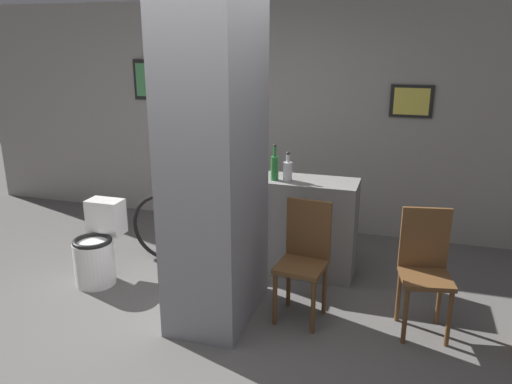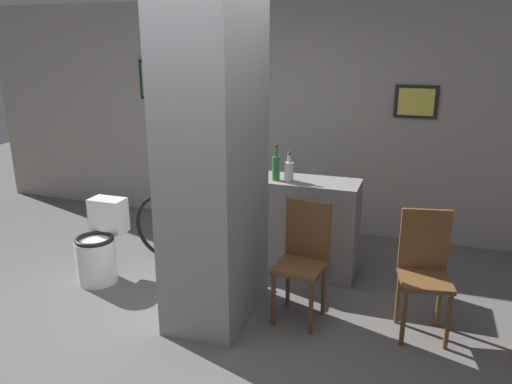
# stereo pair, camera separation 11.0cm
# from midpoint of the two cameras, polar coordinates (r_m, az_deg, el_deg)

# --- Properties ---
(ground_plane) EXTENTS (14.00, 14.00, 0.00)m
(ground_plane) POSITION_cam_midpoint_polar(r_m,az_deg,el_deg) (3.97, -7.91, -16.35)
(ground_plane) COLOR #5B5956
(wall_back) EXTENTS (8.00, 0.09, 2.60)m
(wall_back) POSITION_cam_midpoint_polar(r_m,az_deg,el_deg) (5.84, 3.18, 8.46)
(wall_back) COLOR gray
(wall_back) RESTS_ON ground_plane
(pillar_center) EXTENTS (0.61, 0.93, 2.60)m
(pillar_center) POSITION_cam_midpoint_polar(r_m,az_deg,el_deg) (3.79, -4.00, 3.66)
(pillar_center) COLOR gray
(pillar_center) RESTS_ON ground_plane
(counter_shelf) EXTENTS (1.19, 0.44, 0.93)m
(counter_shelf) POSITION_cam_midpoint_polar(r_m,az_deg,el_deg) (4.81, 5.10, -3.88)
(counter_shelf) COLOR gray
(counter_shelf) RESTS_ON ground_plane
(toilet) EXTENTS (0.37, 0.53, 0.74)m
(toilet) POSITION_cam_midpoint_polar(r_m,az_deg,el_deg) (4.89, -16.83, -6.07)
(toilet) COLOR white
(toilet) RESTS_ON ground_plane
(chair_near_pillar) EXTENTS (0.41, 0.41, 0.97)m
(chair_near_pillar) POSITION_cam_midpoint_polar(r_m,az_deg,el_deg) (4.01, 6.18, -7.27)
(chair_near_pillar) COLOR brown
(chair_near_pillar) RESTS_ON ground_plane
(chair_by_doorway) EXTENTS (0.43, 0.43, 0.97)m
(chair_by_doorway) POSITION_cam_midpoint_polar(r_m,az_deg,el_deg) (4.01, 19.43, -8.21)
(chair_by_doorway) COLOR brown
(chair_by_doorway) RESTS_ON ground_plane
(bicycle) EXTENTS (1.61, 0.42, 0.76)m
(bicycle) POSITION_cam_midpoint_polar(r_m,az_deg,el_deg) (4.95, -4.98, -4.44)
(bicycle) COLOR black
(bicycle) RESTS_ON ground_plane
(bottle_tall) EXTENTS (0.07, 0.07, 0.34)m
(bottle_tall) POSITION_cam_midpoint_polar(r_m,az_deg,el_deg) (4.59, 2.99, 2.88)
(bottle_tall) COLOR #267233
(bottle_tall) RESTS_ON counter_shelf
(bottle_short) EXTENTS (0.08, 0.08, 0.27)m
(bottle_short) POSITION_cam_midpoint_polar(r_m,az_deg,el_deg) (4.59, 4.48, 2.50)
(bottle_short) COLOR silver
(bottle_short) RESTS_ON counter_shelf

